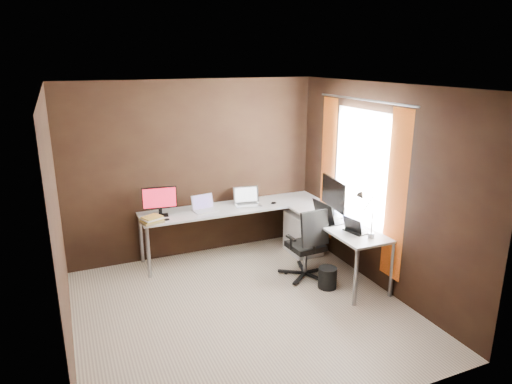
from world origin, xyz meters
The scene contains 15 objects.
room centered at (0.34, 0.07, 1.28)m, with size 3.60×3.60×2.50m.
desk centered at (0.84, 1.04, 0.68)m, with size 2.65×2.25×0.73m.
drawer_pedestal centered at (1.43, 1.15, 0.30)m, with size 0.42×0.50×0.60m, color silver.
monitor_left centered at (-0.57, 1.53, 0.96)m, with size 0.46×0.15×0.40m.
monitor_right centered at (1.54, 0.58, 1.03)m, with size 0.18×0.64×0.52m.
laptop_white centered at (0.04, 1.50, 0.78)m, with size 0.35×0.27×0.21m.
laptop_silver centered at (0.69, 1.52, 0.78)m, with size 0.41×0.32×0.25m.
laptop_black_big centered at (1.38, 0.46, 0.79)m, with size 0.32×0.43×0.27m.
laptop_black_small centered at (1.47, -0.02, 0.77)m, with size 0.25×0.32×0.19m.
book_stack centered at (-0.72, 1.30, 0.77)m, with size 0.31×0.28×0.08m.
mouse_left centered at (-0.53, 1.30, 0.75)m, with size 0.08×0.05×0.03m, color black.
mouse_corner centered at (1.05, 1.38, 0.75)m, with size 0.09×0.06×0.03m, color black.
desk_lamp centered at (1.49, -0.17, 1.07)m, with size 0.18×0.21×0.55m.
office_chair centered at (1.08, 0.44, 0.28)m, with size 0.54×0.54×0.96m.
wastebasket centered at (1.18, 0.08, 0.13)m, with size 0.23×0.23×0.27m, color black.
Camera 1 is at (-1.69, -4.29, 2.77)m, focal length 32.00 mm.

